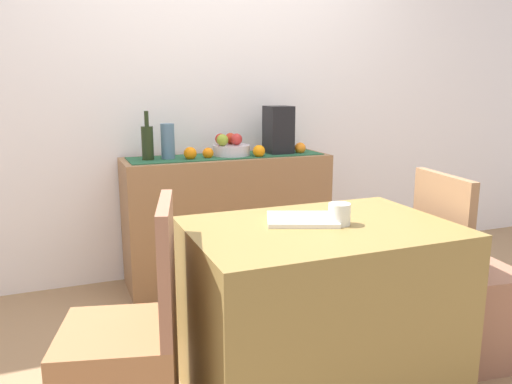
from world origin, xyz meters
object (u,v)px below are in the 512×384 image
wine_bottle (147,142)px  coffee_cup (339,214)px  fruit_bowl (231,150)px  coffee_maker (278,130)px  dining_table (319,312)px  chair_by_corner (465,306)px  open_book (302,219)px  chair_near_window (125,376)px  sideboard_console (228,219)px  ceramic_vase (168,142)px

wine_bottle → coffee_cup: bearing=-70.1°
fruit_bowl → coffee_cup: bearing=-91.2°
wine_bottle → coffee_maker: (0.87, 0.00, 0.05)m
dining_table → chair_by_corner: chair_by_corner is taller
open_book → chair_near_window: 0.89m
wine_bottle → coffee_cup: size_ratio=3.43×
fruit_bowl → open_book: bearing=-96.3°
fruit_bowl → wine_bottle: 0.54m
sideboard_console → wine_bottle: wine_bottle is taller
fruit_bowl → chair_by_corner: (0.68, -1.38, -0.60)m
wine_bottle → chair_by_corner: 1.96m
coffee_maker → ceramic_vase: (-0.74, 0.00, -0.05)m
open_book → dining_table: bearing=-38.8°
coffee_cup → wine_bottle: bearing=109.9°
open_book → chair_near_window: bearing=-151.7°
sideboard_console → ceramic_vase: 0.65m
fruit_bowl → wine_bottle: bearing=180.0°
coffee_maker → chair_by_corner: 1.60m
dining_table → chair_near_window: bearing=-179.7°
ceramic_vase → chair_near_window: ceramic_vase is taller
dining_table → chair_near_window: chair_near_window is taller
fruit_bowl → coffee_cup: 1.40m
coffee_maker → chair_by_corner: coffee_maker is taller
sideboard_console → wine_bottle: (-0.51, 0.00, 0.53)m
sideboard_console → coffee_maker: coffee_maker is taller
dining_table → chair_by_corner: size_ratio=1.15×
chair_by_corner → fruit_bowl: bearing=116.3°
dining_table → open_book: (-0.04, 0.08, 0.38)m
coffee_cup → chair_by_corner: size_ratio=0.10×
wine_bottle → ceramic_vase: 0.12m
coffee_cup → coffee_maker: bearing=75.5°
coffee_maker → ceramic_vase: bearing=180.0°
chair_by_corner → sideboard_console: bearing=117.3°
wine_bottle → coffee_maker: 0.87m
sideboard_console → coffee_maker: 0.68m
dining_table → coffee_cup: (0.07, -0.01, 0.41)m
ceramic_vase → wine_bottle: bearing=180.0°
sideboard_console → dining_table: (-0.07, -1.38, -0.05)m
coffee_maker → chair_by_corner: size_ratio=0.35×
open_book → chair_near_window: chair_near_window is taller
sideboard_console → wine_bottle: size_ratio=4.43×
open_book → coffee_maker: bearing=91.8°
coffee_maker → chair_near_window: 1.98m
sideboard_console → chair_near_window: (-0.85, -1.39, -0.15)m
ceramic_vase → open_book: ceramic_vase is taller
fruit_bowl → dining_table: size_ratio=0.23×
chair_by_corner → ceramic_vase: bearing=128.4°
ceramic_vase → sideboard_console: bearing=0.0°
coffee_maker → chair_near_window: size_ratio=0.35×
wine_bottle → dining_table: wine_bottle is taller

